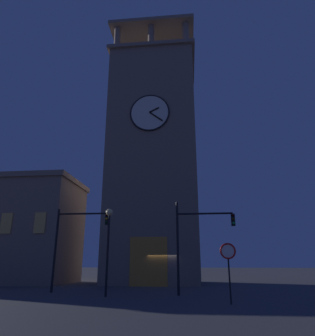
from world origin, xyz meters
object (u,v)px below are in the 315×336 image
at_px(traffic_signal_mid, 196,234).
at_px(no_horn_sign, 228,256).
at_px(clocktower, 154,159).
at_px(street_lamp, 108,234).
at_px(traffic_signal_near, 73,235).

relative_size(traffic_signal_mid, no_horn_sign, 2.01).
xyz_separation_m(clocktower, traffic_signal_mid, (-3.95, 10.60, -8.79)).
xyz_separation_m(street_lamp, no_horn_sign, (-6.79, 2.75, -1.36)).
height_order(clocktower, traffic_signal_mid, clocktower).
height_order(clocktower, traffic_signal_near, clocktower).
relative_size(clocktower, traffic_signal_mid, 5.16).
distance_m(traffic_signal_mid, no_horn_sign, 4.39).
distance_m(street_lamp, no_horn_sign, 7.45).
height_order(traffic_signal_mid, street_lamp, traffic_signal_mid).
bearing_deg(traffic_signal_near, clocktower, -115.15).
bearing_deg(clocktower, no_horn_sign, 110.31).
distance_m(traffic_signal_near, traffic_signal_mid, 8.49).
height_order(clocktower, no_horn_sign, clocktower).
bearing_deg(traffic_signal_near, street_lamp, 144.17).
distance_m(clocktower, traffic_signal_near, 13.66).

